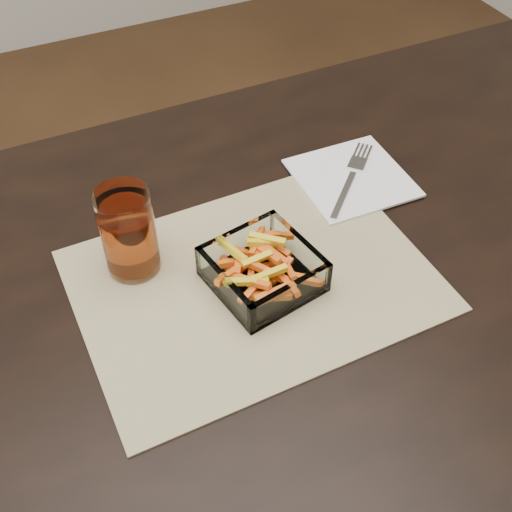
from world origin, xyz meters
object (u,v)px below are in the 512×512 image
at_px(glass_bowl, 263,272).
at_px(tumbler, 129,235).
at_px(dining_table, 279,327).
at_px(fork, 351,177).

height_order(glass_bowl, tumbler, tumbler).
height_order(dining_table, fork, fork).
bearing_deg(glass_bowl, fork, 31.40).
bearing_deg(fork, dining_table, -97.18).
relative_size(glass_bowl, tumbler, 1.17).
distance_m(dining_table, fork, 0.26).
relative_size(dining_table, fork, 10.91).
height_order(dining_table, glass_bowl, glass_bowl).
bearing_deg(fork, glass_bowl, -102.43).
height_order(dining_table, tumbler, tumbler).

